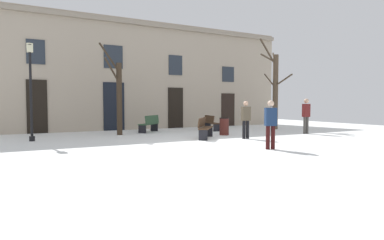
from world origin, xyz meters
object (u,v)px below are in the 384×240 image
Objects in this scene: person_by_shop_door at (246,118)px; bench_facing_shops at (211,122)px; bench_back_to_back_left at (150,124)px; tree_near_facade at (275,88)px; person_crossing_plaza at (306,114)px; person_strolling at (271,122)px; tree_right_of_center at (119,95)px; streetlamp at (31,81)px; litter_bin at (224,126)px; bench_back_to_back_right at (205,127)px.

bench_facing_shops is at bearing 84.58° from person_by_shop_door.
tree_near_facade is at bearing 125.69° from bench_back_to_back_left.
person_strolling is (-5.45, -3.46, -0.09)m from person_crossing_plaza.
person_by_shop_door is 3.26m from person_strolling.
tree_right_of_center reaches higher than bench_facing_shops.
person_crossing_plaza is (3.21, -4.14, 0.57)m from bench_facing_shops.
tree_right_of_center is 1.11× the size of streetlamp.
bench_back_to_back_left is 8.26m from person_crossing_plaza.
person_crossing_plaza is 1.08× the size of person_strolling.
bench_back_to_back_right is (-1.61, -0.86, 0.06)m from litter_bin.
litter_bin is 0.51× the size of person_by_shop_door.
bench_facing_shops is 1.08× the size of person_by_shop_door.
person_crossing_plaza is 6.46m from person_strolling.
streetlamp is at bearing 158.42° from person_strolling.
tree_right_of_center is 2.50× the size of bench_facing_shops.
bench_back_to_back_right is at bearing 114.35° from person_strolling.
tree_near_facade is 3.03× the size of person_crossing_plaza.
streetlamp is 7.55m from bench_back_to_back_right.
litter_bin is 0.47× the size of bench_facing_shops.
tree_right_of_center is at bearing -21.90° from bench_back_to_back_left.
bench_facing_shops is 7.94m from person_strolling.
tree_near_facade is at bearing -102.48° from person_crossing_plaza.
person_by_shop_door is at bearing -144.24° from tree_near_facade.
person_crossing_plaza reaches higher than bench_back_to_back_right.
bench_facing_shops is (9.38, 1.17, -2.03)m from streetlamp.
bench_back_to_back_right reaches higher than bench_facing_shops.
bench_facing_shops is (-3.85, 1.10, -2.07)m from tree_near_facade.
person_crossing_plaza reaches higher than bench_back_to_back_left.
person_crossing_plaza is at bearing -56.28° from bench_back_to_back_right.
bench_back_to_back_left is 5.73m from person_by_shop_door.
bench_back_to_back_right is 0.98× the size of person_strolling.
tree_right_of_center reaches higher than person_crossing_plaza.
streetlamp is at bearing 110.18° from bench_facing_shops.
tree_near_facade is 4.51m from bench_facing_shops.
streetlamp reaches higher than person_strolling.
bench_back_to_back_left reaches higher than bench_facing_shops.
bench_facing_shops is (5.49, 0.21, -1.52)m from tree_right_of_center.
bench_back_to_back_left is (1.87, 0.70, -1.52)m from tree_right_of_center.
bench_facing_shops is 1.00× the size of person_crossing_plaza.
bench_back_to_back_left is (-1.10, 4.09, -0.04)m from bench_back_to_back_right.
tree_near_facade reaches higher than streetlamp.
person_strolling is at bearing 31.90° from person_crossing_plaza.
tree_near_facade is at bearing -29.48° from bench_back_to_back_right.
bench_back_to_back_left is at bearing 168.02° from tree_near_facade.
person_strolling is (7.14, -6.43, -1.56)m from streetlamp.
tree_near_facade is 3.03× the size of bench_facing_shops.
tree_right_of_center is 2.71× the size of person_strolling.
bench_back_to_back_right is 1.12× the size of bench_back_to_back_left.
tree_near_facade is (9.34, -0.89, 0.55)m from tree_right_of_center.
streetlamp is 2.44× the size of person_strolling.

